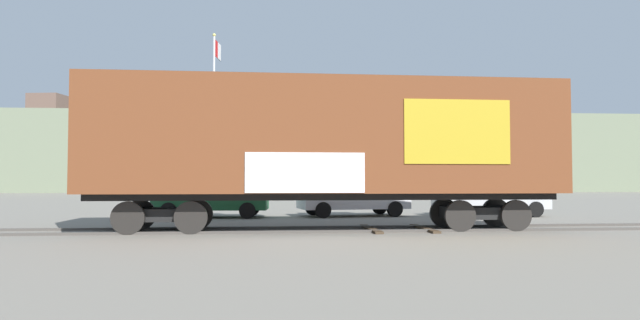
% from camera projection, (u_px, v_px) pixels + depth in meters
% --- Properties ---
extents(ground_plane, '(260.00, 260.00, 0.00)m').
position_uv_depth(ground_plane, '(327.00, 231.00, 15.87)').
color(ground_plane, slate).
extents(track, '(60.02, 3.16, 0.08)m').
position_uv_depth(track, '(403.00, 229.00, 16.09)').
color(track, '#4C4742').
rests_on(track, ground_plane).
extents(freight_car, '(13.94, 3.02, 4.67)m').
position_uv_depth(freight_car, '(326.00, 140.00, 15.97)').
color(freight_car, brown).
rests_on(freight_car, ground_plane).
extents(flagpole, '(0.29, 1.55, 9.32)m').
position_uv_depth(flagpole, '(215.00, 97.00, 28.52)').
color(flagpole, silver).
rests_on(flagpole, ground_plane).
extents(hillside, '(118.18, 39.60, 14.75)m').
position_uv_depth(hillside, '(288.00, 158.00, 86.64)').
color(hillside, slate).
rests_on(hillside, ground_plane).
extents(parked_car_green, '(4.56, 2.08, 1.71)m').
position_uv_depth(parked_car_green, '(211.00, 196.00, 21.62)').
color(parked_car_green, '#1E5933').
rests_on(parked_car_green, ground_plane).
extents(parked_car_white, '(4.73, 2.60, 1.65)m').
position_uv_depth(parked_car_white, '(352.00, 196.00, 22.43)').
color(parked_car_white, silver).
rests_on(parked_car_white, ground_plane).
extents(parked_car_silver, '(4.59, 2.16, 1.66)m').
position_uv_depth(parked_car_silver, '(488.00, 197.00, 22.38)').
color(parked_car_silver, '#B7BABF').
rests_on(parked_car_silver, ground_plane).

